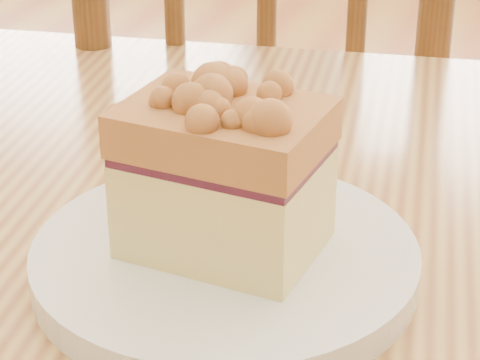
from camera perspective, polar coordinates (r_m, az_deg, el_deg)
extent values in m
cube|color=tan|center=(0.58, -6.00, -7.20)|extent=(1.37, 0.99, 0.04)
cube|color=brown|center=(1.26, 0.40, -0.86)|extent=(0.57, 0.57, 0.04)
cylinder|color=brown|center=(1.57, 6.19, -5.81)|extent=(0.04, 0.04, 0.45)
cylinder|color=brown|center=(1.54, -6.87, -6.46)|extent=(0.04, 0.04, 0.45)
cylinder|color=brown|center=(1.02, 11.51, 6.30)|extent=(0.04, 0.04, 0.48)
cylinder|color=brown|center=(0.98, -8.73, 5.69)|extent=(0.04, 0.04, 0.48)
cylinder|color=brown|center=(1.01, 6.90, 5.68)|extent=(0.02, 0.02, 0.42)
cylinder|color=brown|center=(0.99, 1.58, 5.54)|extent=(0.02, 0.02, 0.42)
cylinder|color=brown|center=(0.98, -3.85, 5.34)|extent=(0.02, 0.02, 0.42)
cylinder|color=white|center=(0.56, -0.92, -4.85)|extent=(0.23, 0.23, 0.02)
cylinder|color=white|center=(0.57, -0.92, -5.32)|extent=(0.16, 0.16, 0.01)
cube|color=#FFEC90|center=(0.54, -0.95, -1.36)|extent=(0.12, 0.10, 0.06)
cube|color=#431329|center=(0.53, -0.98, 1.70)|extent=(0.12, 0.09, 0.01)
cube|color=#BB733B|center=(0.52, -0.99, 3.23)|extent=(0.12, 0.10, 0.03)
sphere|color=#BB733B|center=(0.51, -0.07, 4.74)|extent=(0.02, 0.02, 0.02)
sphere|color=#BB733B|center=(0.53, 1.66, 5.51)|extent=(0.02, 0.02, 0.02)
sphere|color=#BB733B|center=(0.55, -1.26, 6.26)|extent=(0.02, 0.02, 0.02)
sphere|color=#BB733B|center=(0.53, 2.48, 5.52)|extent=(0.02, 0.02, 0.02)
sphere|color=#BB733B|center=(0.51, -3.10, 4.27)|extent=(0.01, 0.01, 0.01)
sphere|color=#BB733B|center=(0.50, -1.64, 3.77)|extent=(0.02, 0.02, 0.02)
sphere|color=#BB733B|center=(0.49, -2.38, 3.66)|extent=(0.02, 0.02, 0.02)
sphere|color=#BB733B|center=(0.55, -1.67, 6.31)|extent=(0.02, 0.02, 0.02)
sphere|color=#BB733B|center=(0.48, 1.41, 3.13)|extent=(0.03, 0.03, 0.03)
sphere|color=#BB733B|center=(0.54, -1.97, 5.87)|extent=(0.02, 0.02, 0.02)
sphere|color=#BB733B|center=(0.49, -2.67, 3.80)|extent=(0.02, 0.02, 0.02)
sphere|color=#BB733B|center=(0.53, -3.61, 5.26)|extent=(0.02, 0.02, 0.02)
sphere|color=#BB733B|center=(0.52, 4.25, 4.95)|extent=(0.01, 0.01, 0.01)
sphere|color=#BB733B|center=(0.50, 1.26, 4.41)|extent=(0.02, 0.02, 0.02)
sphere|color=#BB733B|center=(0.52, 2.28, 4.79)|extent=(0.02, 0.02, 0.02)
sphere|color=#BB733B|center=(0.51, 3.64, 4.68)|extent=(0.03, 0.03, 0.03)
sphere|color=#BB733B|center=(0.51, 0.44, 4.25)|extent=(0.01, 0.01, 0.01)
sphere|color=#BB733B|center=(0.53, -5.02, 5.39)|extent=(0.03, 0.03, 0.03)
sphere|color=#BB733B|center=(0.54, -7.32, 2.04)|extent=(0.01, 0.01, 0.01)
sphere|color=#BB733B|center=(0.56, -5.86, 3.31)|extent=(0.02, 0.02, 0.02)
sphere|color=#BB733B|center=(0.56, -5.84, 2.01)|extent=(0.01, 0.01, 0.01)
sphere|color=#BB733B|center=(0.57, -5.32, 4.04)|extent=(0.01, 0.01, 0.01)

